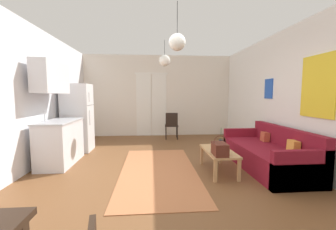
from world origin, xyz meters
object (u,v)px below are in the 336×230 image
Objects in this scene: bamboo_vase at (221,144)px; accent_chair at (172,124)px; coffee_table at (219,153)px; pendant_lamp_near at (177,42)px; refrigerator at (78,118)px; pendant_lamp_far at (165,61)px; couch at (269,155)px; handbag at (220,149)px.

bamboo_vase is 2.99m from accent_chair.
coffee_table is 1.42× the size of pendant_lamp_near.
bamboo_vase is 0.58× the size of pendant_lamp_near.
pendant_lamp_far reaches higher than refrigerator.
accent_chair is at bearing 119.91° from couch.
pendant_lamp_far is (-0.80, 1.98, 1.76)m from handbag.
accent_chair reaches higher than bamboo_vase.
handbag is 0.54× the size of pendant_lamp_far.
couch is 2.79m from pendant_lamp_near.
refrigerator is 2.40× the size of pendant_lamp_near.
bamboo_vase is 0.48× the size of accent_chair.
bamboo_vase is 0.41m from handbag.
accent_chair is at bearing 76.97° from pendant_lamp_far.
pendant_lamp_far reaches higher than accent_chair.
bamboo_vase is at bearing 34.20° from pendant_lamp_near.
handbag is at bearing -34.62° from refrigerator.
refrigerator reaches higher than coffee_table.
pendant_lamp_near and pendant_lamp_far have the same top height.
couch is at bearing 21.85° from handbag.
pendant_lamp_near is (-0.84, -0.55, 1.84)m from coffee_table.
pendant_lamp_near is (-0.76, -0.23, 1.67)m from handbag.
pendant_lamp_near is (2.23, -2.29, 1.34)m from refrigerator.
couch is 1.25× the size of refrigerator.
bamboo_vase is (0.06, 0.06, 0.15)m from coffee_table.
coffee_table is 3.04m from accent_chair.
handbag is at bearing -105.18° from coffee_table.
accent_chair is 1.34× the size of pendant_lamp_far.
accent_chair is at bearing 101.08° from coffee_table.
couch is 1.06m from coffee_table.
bamboo_vase reaches higher than handbag.
coffee_table is at bearing 74.82° from handbag.
coffee_table is (-1.05, -0.13, 0.09)m from couch.
accent_chair is 3.93m from pendant_lamp_near.
refrigerator is (-3.08, 1.74, 0.49)m from coffee_table.
pendant_lamp_near is at bearing -146.77° from coffee_table.
coffee_table is at bearing -172.76° from couch.
accent_chair is at bearing 26.35° from refrigerator.
coffee_table is 1.17× the size of accent_chair.
coffee_table is at bearing 104.21° from accent_chair.
couch reaches higher than handbag.
bamboo_vase is at bearing -59.40° from pendant_lamp_far.
handbag is 0.49× the size of pendant_lamp_near.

